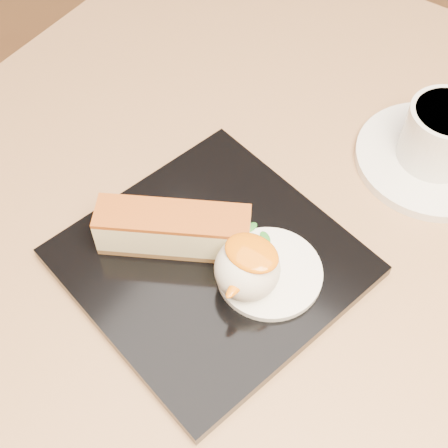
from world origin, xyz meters
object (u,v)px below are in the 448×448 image
Objects in this scene: table at (284,318)px; coffee_cup at (444,134)px; ice_cream_scoop at (247,269)px; cheesecake at (173,229)px; dessert_plate at (211,262)px; saucer at (432,159)px.

coffee_cup is (0.06, 0.16, 0.20)m from table.
table is 14.86× the size of ice_cream_scoop.
cheesecake reaches higher than table.
cheesecake is 0.27m from coffee_cup.
cheesecake is at bearing -120.36° from coffee_cup.
table is 0.18m from dessert_plate.
dessert_plate is at bearing -21.15° from cheesecake.
cheesecake is 1.34× the size of coffee_cup.
saucer reaches higher than table.
table is 0.23m from saucer.
saucer is at bearing 63.79° from dessert_plate.
table is 0.22m from cheesecake.
ice_cream_scoop reaches higher than cheesecake.
dessert_plate reaches higher than table.
cheesecake is 2.42× the size of ice_cream_scoop.
coffee_cup is at bearing 72.59° from ice_cream_scoop.
dessert_plate reaches higher than saucer.
dessert_plate is at bearing -125.61° from table.
table is 0.26m from coffee_cup.
cheesecake is at bearing -122.43° from saucer.
cheesecake is at bearing -171.87° from dessert_plate.
cheesecake is 0.08m from ice_cream_scoop.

